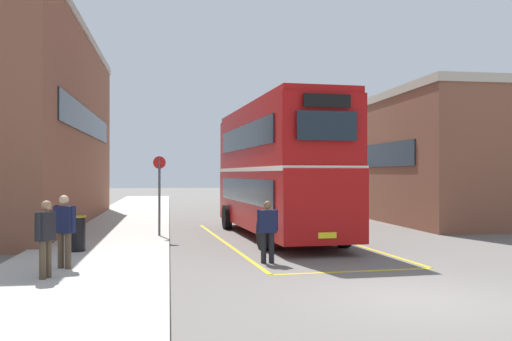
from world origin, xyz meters
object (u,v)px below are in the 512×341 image
object	(u,v)px
pedestrian_boarding	(268,228)
litter_bin	(76,233)
double_decker_bus	(277,168)
pedestrian_waiting_near	(64,226)
pedestrian_waiting_far	(46,234)
single_deck_bus	(275,183)
bus_stop_sign	(159,188)

from	to	relation	value
pedestrian_boarding	litter_bin	size ratio (longest dim) A/B	1.63
double_decker_bus	litter_bin	world-z (taller)	double_decker_bus
pedestrian_boarding	litter_bin	xyz separation A→B (m)	(-5.06, 2.04, -0.28)
pedestrian_waiting_near	litter_bin	distance (m)	2.99
pedestrian_waiting_far	litter_bin	xyz separation A→B (m)	(-0.04, 4.14, -0.43)
double_decker_bus	single_deck_bus	bearing A→B (deg)	79.45
single_deck_bus	pedestrian_waiting_near	size ratio (longest dim) A/B	6.05
bus_stop_sign	pedestrian_waiting_far	bearing A→B (deg)	-105.64
single_deck_bus	litter_bin	bearing A→B (deg)	-113.13
double_decker_bus	pedestrian_waiting_far	world-z (taller)	double_decker_bus
pedestrian_waiting_near	litter_bin	xyz separation A→B (m)	(-0.20, 2.94, -0.47)
pedestrian_waiting_far	litter_bin	distance (m)	4.16
double_decker_bus	pedestrian_waiting_near	world-z (taller)	double_decker_bus
pedestrian_waiting_near	pedestrian_waiting_far	bearing A→B (deg)	-97.82
pedestrian_waiting_near	bus_stop_sign	world-z (taller)	bus_stop_sign
pedestrian_waiting_near	bus_stop_sign	size ratio (longest dim) A/B	0.60
single_deck_bus	pedestrian_waiting_near	distance (m)	28.47
pedestrian_waiting_near	pedestrian_waiting_far	world-z (taller)	pedestrian_waiting_near
double_decker_bus	pedestrian_boarding	world-z (taller)	double_decker_bus
pedestrian_waiting_far	bus_stop_sign	distance (m)	8.14
double_decker_bus	bus_stop_sign	bearing A→B (deg)	-178.51
double_decker_bus	pedestrian_waiting_near	size ratio (longest dim) A/B	6.45
pedestrian_waiting_near	litter_bin	bearing A→B (deg)	93.97
double_decker_bus	single_deck_bus	distance (m)	20.32
double_decker_bus	pedestrian_waiting_near	bearing A→B (deg)	-132.78
pedestrian_waiting_far	pedestrian_waiting_near	bearing A→B (deg)	82.18
single_deck_bus	pedestrian_waiting_near	xyz separation A→B (m)	(-9.93, -26.68, -0.54)
pedestrian_waiting_far	single_deck_bus	bearing A→B (deg)	70.09
bus_stop_sign	double_decker_bus	bearing A→B (deg)	1.49
double_decker_bus	bus_stop_sign	xyz separation A→B (m)	(-4.19, -0.11, -0.71)
double_decker_bus	litter_bin	distance (m)	7.68
single_deck_bus	bus_stop_sign	xyz separation A→B (m)	(-7.91, -20.07, 0.16)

